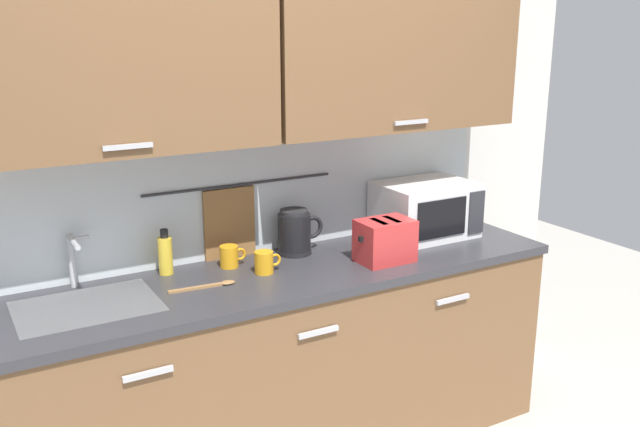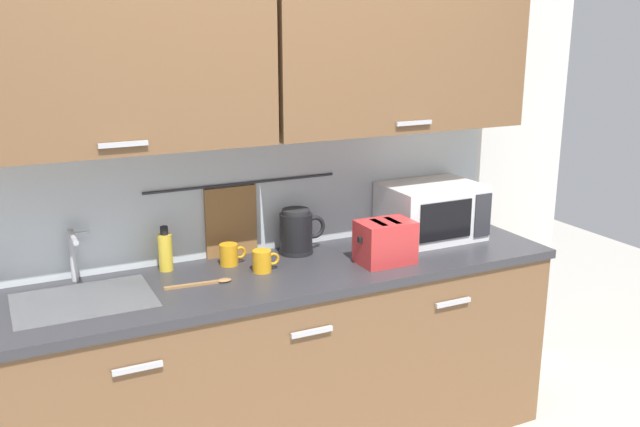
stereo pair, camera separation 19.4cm
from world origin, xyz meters
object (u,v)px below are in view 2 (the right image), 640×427
object	(u,v)px
mug_by_kettle	(263,261)
electric_kettle	(297,232)
mug_near_sink	(229,254)
microwave	(431,211)
dish_soap_bottle	(165,251)
toaster	(385,242)
wooden_spoon	(207,283)

from	to	relation	value
mug_by_kettle	electric_kettle	bearing A→B (deg)	35.27
mug_near_sink	mug_by_kettle	distance (m)	0.17
electric_kettle	mug_by_kettle	world-z (taller)	electric_kettle
electric_kettle	microwave	bearing A→B (deg)	-6.16
dish_soap_bottle	toaster	distance (m)	0.95
microwave	mug_near_sink	world-z (taller)	microwave
dish_soap_bottle	mug_near_sink	bearing A→B (deg)	-11.34
dish_soap_bottle	mug_near_sink	xyz separation A→B (m)	(0.27, -0.05, -0.04)
mug_near_sink	mug_by_kettle	xyz separation A→B (m)	(0.10, -0.14, 0.00)
dish_soap_bottle	mug_by_kettle	size ratio (longest dim) A/B	1.63
mug_by_kettle	mug_near_sink	bearing A→B (deg)	124.56
mug_near_sink	mug_by_kettle	world-z (taller)	same
toaster	electric_kettle	bearing A→B (deg)	134.80
microwave	electric_kettle	world-z (taller)	microwave
mug_near_sink	electric_kettle	bearing A→B (deg)	3.86
electric_kettle	mug_by_kettle	distance (m)	0.29
mug_near_sink	wooden_spoon	distance (m)	0.25
toaster	mug_by_kettle	xyz separation A→B (m)	(-0.53, 0.13, -0.05)
mug_by_kettle	wooden_spoon	world-z (taller)	mug_by_kettle
microwave	electric_kettle	xyz separation A→B (m)	(-0.69, 0.07, -0.03)
toaster	mug_by_kettle	size ratio (longest dim) A/B	2.13
microwave	mug_by_kettle	world-z (taller)	microwave
mug_near_sink	mug_by_kettle	bearing A→B (deg)	-55.44
electric_kettle	mug_by_kettle	xyz separation A→B (m)	(-0.24, -0.17, -0.05)
microwave	mug_by_kettle	size ratio (longest dim) A/B	3.83
toaster	mug_near_sink	bearing A→B (deg)	156.51
microwave	mug_by_kettle	distance (m)	0.93
mug_near_sink	toaster	bearing A→B (deg)	-23.49
mug_near_sink	toaster	xyz separation A→B (m)	(0.63, -0.27, 0.05)
electric_kettle	dish_soap_bottle	size ratio (longest dim) A/B	1.16
electric_kettle	mug_near_sink	xyz separation A→B (m)	(-0.33, -0.02, -0.05)
dish_soap_bottle	mug_by_kettle	bearing A→B (deg)	-28.31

